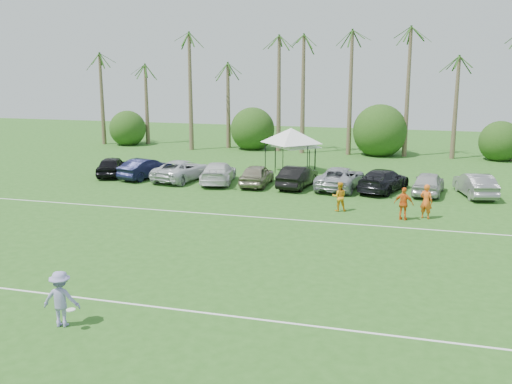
# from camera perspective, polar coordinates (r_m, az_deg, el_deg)

# --- Properties ---
(ground) EXTENTS (120.00, 120.00, 0.00)m
(ground) POSITION_cam_1_polar(r_m,az_deg,el_deg) (18.50, -15.80, -13.08)
(ground) COLOR #295C1B
(ground) RESTS_ON ground
(field_lines) EXTENTS (80.00, 12.10, 0.01)m
(field_lines) POSITION_cam_1_polar(r_m,az_deg,el_deg) (25.13, -6.30, -5.73)
(field_lines) COLOR white
(field_lines) RESTS_ON ground
(palm_tree_0) EXTENTS (2.40, 2.40, 8.90)m
(palm_tree_0) POSITION_cam_1_polar(r_m,az_deg,el_deg) (60.65, -15.46, 11.73)
(palm_tree_0) COLOR brown
(palm_tree_0) RESTS_ON ground
(palm_tree_1) EXTENTS (2.40, 2.40, 9.90)m
(palm_tree_1) POSITION_cam_1_polar(r_m,az_deg,el_deg) (58.25, -11.18, 12.78)
(palm_tree_1) COLOR brown
(palm_tree_1) RESTS_ON ground
(palm_tree_2) EXTENTS (2.40, 2.40, 10.90)m
(palm_tree_2) POSITION_cam_1_polar(r_m,az_deg,el_deg) (56.21, -6.53, 13.83)
(palm_tree_2) COLOR brown
(palm_tree_2) RESTS_ON ground
(palm_tree_3) EXTENTS (2.40, 2.40, 11.90)m
(palm_tree_3) POSITION_cam_1_polar(r_m,az_deg,el_deg) (54.86, -2.54, 14.82)
(palm_tree_3) COLOR brown
(palm_tree_3) RESTS_ON ground
(palm_tree_4) EXTENTS (2.40, 2.40, 8.90)m
(palm_tree_4) POSITION_cam_1_polar(r_m,az_deg,el_deg) (53.71, 1.64, 12.12)
(palm_tree_4) COLOR brown
(palm_tree_4) RESTS_ON ground
(palm_tree_5) EXTENTS (2.40, 2.40, 9.90)m
(palm_tree_5) POSITION_cam_1_polar(r_m,az_deg,el_deg) (52.88, 5.96, 13.00)
(palm_tree_5) COLOR brown
(palm_tree_5) RESTS_ON ground
(palm_tree_6) EXTENTS (2.40, 2.40, 10.90)m
(palm_tree_6) POSITION_cam_1_polar(r_m,az_deg,el_deg) (52.36, 10.43, 13.81)
(palm_tree_6) COLOR brown
(palm_tree_6) RESTS_ON ground
(palm_tree_7) EXTENTS (2.40, 2.40, 11.90)m
(palm_tree_7) POSITION_cam_1_polar(r_m,az_deg,el_deg) (52.16, 14.98, 14.54)
(palm_tree_7) COLOR brown
(palm_tree_7) RESTS_ON ground
(palm_tree_8) EXTENTS (2.40, 2.40, 8.90)m
(palm_tree_8) POSITION_cam_1_polar(r_m,az_deg,el_deg) (52.25, 20.41, 11.35)
(palm_tree_8) COLOR brown
(palm_tree_8) RESTS_ON ground
(bush_tree_0) EXTENTS (4.00, 4.00, 4.00)m
(bush_tree_0) POSITION_cam_1_polar(r_m,az_deg,el_deg) (60.35, -12.20, 6.48)
(bush_tree_0) COLOR brown
(bush_tree_0) RESTS_ON ground
(bush_tree_1) EXTENTS (4.00, 4.00, 4.00)m
(bush_tree_1) POSITION_cam_1_polar(r_m,az_deg,el_deg) (55.52, -0.16, 6.26)
(bush_tree_1) COLOR brown
(bush_tree_1) RESTS_ON ground
(bush_tree_2) EXTENTS (4.00, 4.00, 4.00)m
(bush_tree_2) POSITION_cam_1_polar(r_m,az_deg,el_deg) (53.53, 12.36, 5.74)
(bush_tree_2) COLOR brown
(bush_tree_2) RESTS_ON ground
(bush_tree_3) EXTENTS (4.00, 4.00, 4.00)m
(bush_tree_3) POSITION_cam_1_polar(r_m,az_deg,el_deg) (53.89, 23.06, 5.08)
(bush_tree_3) COLOR brown
(bush_tree_3) RESTS_ON ground
(sideline_player_a) EXTENTS (0.79, 0.66, 1.84)m
(sideline_player_a) POSITION_cam_1_polar(r_m,az_deg,el_deg) (31.04, 16.65, -0.91)
(sideline_player_a) COLOR orange
(sideline_player_a) RESTS_ON ground
(sideline_player_b) EXTENTS (0.92, 0.80, 1.63)m
(sideline_player_b) POSITION_cam_1_polar(r_m,az_deg,el_deg) (31.64, 8.33, -0.46)
(sideline_player_b) COLOR orange
(sideline_player_b) RESTS_ON ground
(sideline_player_c) EXTENTS (1.08, 0.66, 1.73)m
(sideline_player_c) POSITION_cam_1_polar(r_m,az_deg,el_deg) (30.45, 14.56, -1.14)
(sideline_player_c) COLOR orange
(sideline_player_c) RESTS_ON ground
(canopy_tent_left) EXTENTS (4.00, 4.00, 3.24)m
(canopy_tent_left) POSITION_cam_1_polar(r_m,az_deg,el_deg) (43.11, 4.02, 5.73)
(canopy_tent_left) COLOR black
(canopy_tent_left) RESTS_ON ground
(canopy_tent_right) EXTENTS (4.79, 4.79, 3.88)m
(canopy_tent_right) POSITION_cam_1_polar(r_m,az_deg,el_deg) (42.61, 3.53, 6.40)
(canopy_tent_right) COLOR black
(canopy_tent_right) RESTS_ON ground
(frisbee_player) EXTENTS (1.24, 0.85, 1.77)m
(frisbee_player) POSITION_cam_1_polar(r_m,az_deg,el_deg) (18.68, -18.92, -10.07)
(frisbee_player) COLOR #918AC4
(frisbee_player) RESTS_ON ground
(parked_car_0) EXTENTS (2.84, 4.51, 1.43)m
(parked_car_0) POSITION_cam_1_polar(r_m,az_deg,el_deg) (42.69, -14.18, 2.52)
(parked_car_0) COLOR black
(parked_car_0) RESTS_ON ground
(parked_car_1) EXTENTS (2.67, 4.60, 1.43)m
(parked_car_1) POSITION_cam_1_polar(r_m,az_deg,el_deg) (41.27, -10.96, 2.34)
(parked_car_1) COLOR #121432
(parked_car_1) RESTS_ON ground
(parked_car_2) EXTENTS (3.13, 5.46, 1.43)m
(parked_car_2) POSITION_cam_1_polar(r_m,az_deg,el_deg) (40.16, -7.41, 2.19)
(parked_car_2) COLOR silver
(parked_car_2) RESTS_ON ground
(parked_car_3) EXTENTS (2.86, 5.22, 1.43)m
(parked_car_3) POSITION_cam_1_polar(r_m,az_deg,el_deg) (38.98, -3.79, 1.95)
(parked_car_3) COLOR silver
(parked_car_3) RESTS_ON ground
(parked_car_4) EXTENTS (1.80, 4.25, 1.43)m
(parked_car_4) POSITION_cam_1_polar(r_m,az_deg,el_deg) (38.09, 0.08, 1.73)
(parked_car_4) COLOR gray
(parked_car_4) RESTS_ON ground
(parked_car_5) EXTENTS (2.07, 4.51, 1.43)m
(parked_car_5) POSITION_cam_1_polar(r_m,az_deg,el_deg) (37.58, 4.18, 1.55)
(parked_car_5) COLOR black
(parked_car_5) RESTS_ON ground
(parked_car_6) EXTENTS (2.95, 5.39, 1.43)m
(parked_car_6) POSITION_cam_1_polar(r_m,az_deg,el_deg) (37.47, 8.42, 1.41)
(parked_car_6) COLOR #A1A3AB
(parked_car_6) RESTS_ON ground
(parked_car_7) EXTENTS (3.48, 5.32, 1.43)m
(parked_car_7) POSITION_cam_1_polar(r_m,az_deg,el_deg) (37.22, 12.62, 1.17)
(parked_car_7) COLOR black
(parked_car_7) RESTS_ON ground
(parked_car_8) EXTENTS (2.21, 4.39, 1.43)m
(parked_car_8) POSITION_cam_1_polar(r_m,az_deg,el_deg) (37.00, 16.86, 0.86)
(parked_car_8) COLOR #B4B4B4
(parked_car_8) RESTS_ON ground
(parked_car_9) EXTENTS (2.47, 4.58, 1.43)m
(parked_car_9) POSITION_cam_1_polar(r_m,az_deg,el_deg) (37.41, 21.07, 0.68)
(parked_car_9) COLOR gray
(parked_car_9) RESTS_ON ground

